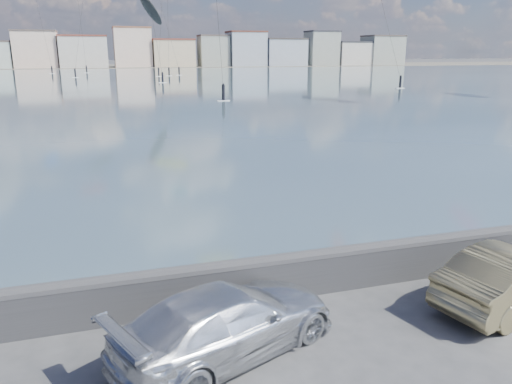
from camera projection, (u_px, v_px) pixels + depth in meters
ground at (270, 376)px, 8.73m from camera, size 700.00×700.00×0.00m
bay_water at (111, 82)px, 92.77m from camera, size 500.00×177.00×0.00m
far_shore_strip at (102, 66)px, 192.43m from camera, size 500.00×60.00×0.00m
seawall at (231, 281)px, 11.05m from camera, size 400.00×0.36×1.08m
far_buildings at (105, 50)px, 178.32m from camera, size 240.79×13.26×14.60m
car_silver at (228, 321)px, 9.26m from camera, size 4.89×3.47×1.32m
kitesurfer_10 at (151, 11)px, 96.03m from camera, size 6.90×14.81×16.53m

